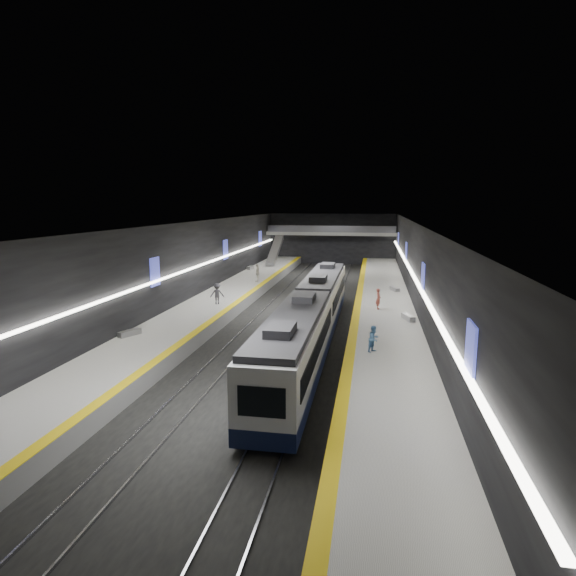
% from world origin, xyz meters
% --- Properties ---
extents(ground, '(70.00, 70.00, 0.00)m').
position_xyz_m(ground, '(0.00, 0.00, 0.00)').
color(ground, black).
rests_on(ground, ground).
extents(ceiling, '(20.00, 70.00, 0.04)m').
position_xyz_m(ceiling, '(0.00, 0.00, 8.00)').
color(ceiling, beige).
rests_on(ceiling, wall_left).
extents(wall_left, '(0.04, 70.00, 8.00)m').
position_xyz_m(wall_left, '(-10.00, 0.00, 4.00)').
color(wall_left, black).
rests_on(wall_left, ground).
extents(wall_right, '(0.04, 70.00, 8.00)m').
position_xyz_m(wall_right, '(10.00, 0.00, 4.00)').
color(wall_right, black).
rests_on(wall_right, ground).
extents(wall_back, '(20.00, 0.04, 8.00)m').
position_xyz_m(wall_back, '(0.00, 35.00, 4.00)').
color(wall_back, black).
rests_on(wall_back, ground).
extents(wall_front, '(20.00, 0.04, 8.00)m').
position_xyz_m(wall_front, '(0.00, -35.00, 4.00)').
color(wall_front, black).
rests_on(wall_front, ground).
extents(platform_left, '(5.00, 70.00, 1.00)m').
position_xyz_m(platform_left, '(-7.50, 0.00, 0.50)').
color(platform_left, slate).
rests_on(platform_left, ground).
extents(tile_surface_left, '(5.00, 70.00, 0.02)m').
position_xyz_m(tile_surface_left, '(-7.50, 0.00, 1.01)').
color(tile_surface_left, '#A1A19C').
rests_on(tile_surface_left, platform_left).
extents(tactile_strip_left, '(0.60, 70.00, 0.02)m').
position_xyz_m(tactile_strip_left, '(-5.30, 0.00, 1.02)').
color(tactile_strip_left, yellow).
rests_on(tactile_strip_left, platform_left).
extents(platform_right, '(5.00, 70.00, 1.00)m').
position_xyz_m(platform_right, '(7.50, 0.00, 0.50)').
color(platform_right, slate).
rests_on(platform_right, ground).
extents(tile_surface_right, '(5.00, 70.00, 0.02)m').
position_xyz_m(tile_surface_right, '(7.50, 0.00, 1.01)').
color(tile_surface_right, '#A1A19C').
rests_on(tile_surface_right, platform_right).
extents(tactile_strip_right, '(0.60, 70.00, 0.02)m').
position_xyz_m(tactile_strip_right, '(5.30, 0.00, 1.02)').
color(tactile_strip_right, yellow).
rests_on(tactile_strip_right, platform_right).
extents(rails, '(6.52, 70.00, 0.12)m').
position_xyz_m(rails, '(-0.00, 0.00, 0.06)').
color(rails, gray).
rests_on(rails, ground).
extents(train, '(2.69, 30.04, 3.60)m').
position_xyz_m(train, '(2.50, -10.49, 2.20)').
color(train, '#0E1636').
rests_on(train, ground).
extents(ad_posters, '(19.94, 53.50, 2.20)m').
position_xyz_m(ad_posters, '(-0.00, 1.00, 4.50)').
color(ad_posters, '#4249C6').
rests_on(ad_posters, wall_left).
extents(cove_light_left, '(0.25, 68.60, 0.12)m').
position_xyz_m(cove_light_left, '(-9.80, 0.00, 3.80)').
color(cove_light_left, white).
rests_on(cove_light_left, wall_left).
extents(cove_light_right, '(0.25, 68.60, 0.12)m').
position_xyz_m(cove_light_right, '(9.80, 0.00, 3.80)').
color(cove_light_right, white).
rests_on(cove_light_right, wall_right).
extents(mezzanine_bridge, '(20.00, 3.00, 1.50)m').
position_xyz_m(mezzanine_bridge, '(0.00, 32.93, 5.04)').
color(mezzanine_bridge, gray).
rests_on(mezzanine_bridge, wall_left).
extents(escalator, '(1.20, 7.50, 3.92)m').
position_xyz_m(escalator, '(-7.50, 26.00, 2.90)').
color(escalator, '#99999E').
rests_on(escalator, platform_left).
extents(bench_left_near, '(1.07, 1.65, 0.39)m').
position_xyz_m(bench_left_near, '(-9.28, -13.52, 1.20)').
color(bench_left_near, '#99999E').
rests_on(bench_left_near, platform_left).
extents(bench_left_far, '(0.60, 1.76, 0.42)m').
position_xyz_m(bench_left_far, '(-9.50, 19.38, 1.21)').
color(bench_left_far, '#99999E').
rests_on(bench_left_far, platform_left).
extents(bench_right_near, '(0.99, 1.74, 0.41)m').
position_xyz_m(bench_right_near, '(9.21, -5.80, 1.21)').
color(bench_right_near, '#99999E').
rests_on(bench_right_near, platform_right).
extents(bench_right_far, '(0.96, 1.65, 0.39)m').
position_xyz_m(bench_right_far, '(8.71, 6.37, 1.19)').
color(bench_right_far, '#99999E').
rests_on(bench_right_far, platform_right).
extents(passenger_right_a, '(0.46, 0.66, 1.72)m').
position_xyz_m(passenger_right_a, '(7.02, -2.42, 1.86)').
color(passenger_right_a, '#AE4F41').
rests_on(passenger_right_a, platform_right).
extents(passenger_right_b, '(0.94, 0.98, 1.59)m').
position_xyz_m(passenger_right_b, '(6.66, -14.27, 1.80)').
color(passenger_right_b, '#5281B1').
rests_on(passenger_right_b, platform_right).
extents(passenger_left_a, '(0.55, 1.19, 1.98)m').
position_xyz_m(passenger_left_a, '(-6.15, 9.58, 1.99)').
color(passenger_left_a, beige).
rests_on(passenger_left_a, platform_left).
extents(passenger_left_b, '(1.33, 0.98, 1.84)m').
position_xyz_m(passenger_left_b, '(-6.75, -2.81, 1.92)').
color(passenger_left_b, '#3D3B42').
rests_on(passenger_left_b, platform_left).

